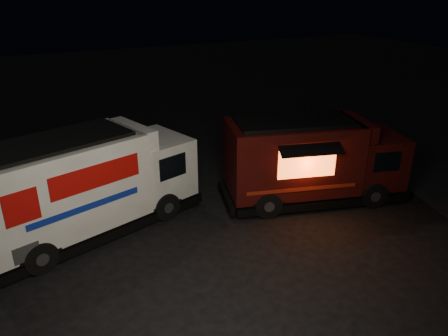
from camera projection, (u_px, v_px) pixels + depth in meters
ground at (218, 245)px, 12.55m from camera, size 80.00×80.00×0.00m
white_truck at (89, 183)px, 12.80m from camera, size 7.20×4.27×3.09m
red_truck at (314, 159)px, 14.72m from camera, size 6.61×3.81×2.90m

